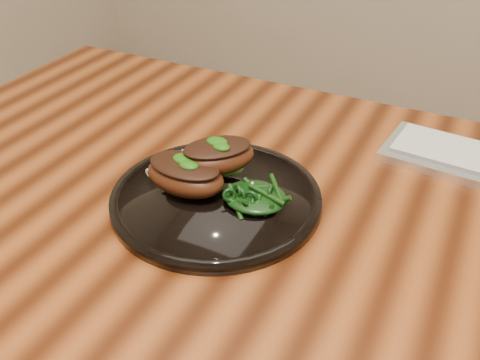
% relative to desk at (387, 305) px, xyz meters
% --- Properties ---
extents(desk, '(1.60, 0.80, 0.75)m').
position_rel_desk_xyz_m(desk, '(0.00, 0.00, 0.00)').
color(desk, '#371506').
rests_on(desk, ground).
extents(plate, '(0.28, 0.28, 0.02)m').
position_rel_desk_xyz_m(plate, '(-0.24, -0.00, 0.09)').
color(plate, black).
rests_on(plate, desk).
extents(lamb_chop_front, '(0.12, 0.09, 0.05)m').
position_rel_desk_xyz_m(lamb_chop_front, '(-0.28, -0.01, 0.12)').
color(lamb_chop_front, '#431C0C').
rests_on(lamb_chop_front, plate).
extents(lamb_chop_back, '(0.12, 0.12, 0.05)m').
position_rel_desk_xyz_m(lamb_chop_back, '(-0.25, 0.02, 0.14)').
color(lamb_chop_back, '#431C0C').
rests_on(lamb_chop_back, plate).
extents(herb_smear, '(0.09, 0.06, 0.01)m').
position_rel_desk_xyz_m(herb_smear, '(-0.28, 0.06, 0.10)').
color(herb_smear, '#0F4207').
rests_on(herb_smear, plate).
extents(greens_heap, '(0.08, 0.08, 0.03)m').
position_rel_desk_xyz_m(greens_heap, '(-0.19, 0.00, 0.11)').
color(greens_heap, black).
rests_on(greens_heap, plate).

